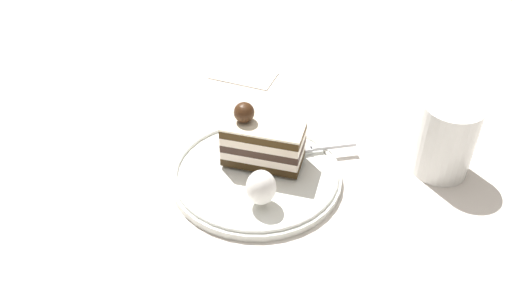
# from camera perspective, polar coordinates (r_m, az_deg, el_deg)

# --- Properties ---
(ground_plane) EXTENTS (2.40, 2.40, 0.00)m
(ground_plane) POSITION_cam_1_polar(r_m,az_deg,el_deg) (0.79, 1.66, -1.77)
(ground_plane) COLOR silver
(dessert_plate) EXTENTS (0.24, 0.24, 0.02)m
(dessert_plate) POSITION_cam_1_polar(r_m,az_deg,el_deg) (0.77, 0.00, -2.17)
(dessert_plate) COLOR white
(dessert_plate) RESTS_ON ground_plane
(cake_slice) EXTENTS (0.12, 0.09, 0.09)m
(cake_slice) POSITION_cam_1_polar(r_m,az_deg,el_deg) (0.76, 0.66, 1.33)
(cake_slice) COLOR black
(cake_slice) RESTS_ON dessert_plate
(whipped_cream_dollop) EXTENTS (0.04, 0.04, 0.05)m
(whipped_cream_dollop) POSITION_cam_1_polar(r_m,az_deg,el_deg) (0.70, 0.53, -3.54)
(whipped_cream_dollop) COLOR white
(whipped_cream_dollop) RESTS_ON dessert_plate
(fork) EXTENTS (0.11, 0.02, 0.00)m
(fork) POSITION_cam_1_polar(r_m,az_deg,el_deg) (0.81, 6.33, 0.55)
(fork) COLOR silver
(fork) RESTS_ON dessert_plate
(drink_glass_far) EXTENTS (0.08, 0.08, 0.11)m
(drink_glass_far) POSITION_cam_1_polar(r_m,az_deg,el_deg) (0.81, 18.99, 1.02)
(drink_glass_far) COLOR white
(drink_glass_far) RESTS_ON ground_plane
(folded_napkin) EXTENTS (0.13, 0.11, 0.00)m
(folded_napkin) POSITION_cam_1_polar(r_m,az_deg,el_deg) (1.00, -1.31, 8.11)
(folded_napkin) COLOR beige
(folded_napkin) RESTS_ON ground_plane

